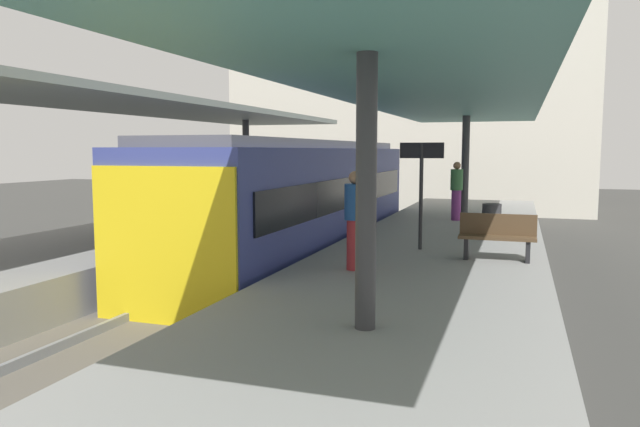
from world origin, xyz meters
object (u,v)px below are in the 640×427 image
at_px(commuter_train, 301,201).
at_px(platform_bench, 497,235).
at_px(litter_bin, 491,221).
at_px(passenger_mid_platform, 355,219).
at_px(passenger_near_bench, 456,190).
at_px(platform_sign, 421,171).

xyz_separation_m(commuter_train, platform_bench, (5.08, -3.06, -0.26)).
xyz_separation_m(platform_bench, litter_bin, (-0.24, 2.96, -0.06)).
xyz_separation_m(platform_bench, passenger_mid_platform, (-2.29, -1.75, 0.42)).
xyz_separation_m(passenger_near_bench, passenger_mid_platform, (-0.90, -7.95, -0.01)).
height_order(commuter_train, passenger_near_bench, commuter_train).
bearing_deg(platform_sign, litter_bin, 59.20).
bearing_deg(commuter_train, litter_bin, -1.28).
bearing_deg(litter_bin, passenger_near_bench, 109.52).
relative_size(commuter_train, platform_sign, 5.80).
bearing_deg(litter_bin, commuter_train, 178.72).
bearing_deg(passenger_near_bench, passenger_mid_platform, -96.49).
distance_m(platform_bench, litter_bin, 2.97).
bearing_deg(litter_bin, platform_sign, -120.80).
bearing_deg(passenger_mid_platform, platform_sign, 73.60).
bearing_deg(commuter_train, platform_bench, -31.11).
bearing_deg(passenger_mid_platform, platform_bench, 37.35).
height_order(platform_bench, litter_bin, platform_bench).
relative_size(litter_bin, passenger_mid_platform, 0.47).
bearing_deg(platform_sign, commuter_train, 146.52).
relative_size(platform_bench, litter_bin, 1.75).
distance_m(commuter_train, passenger_mid_platform, 5.56).
distance_m(platform_bench, passenger_near_bench, 6.37).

